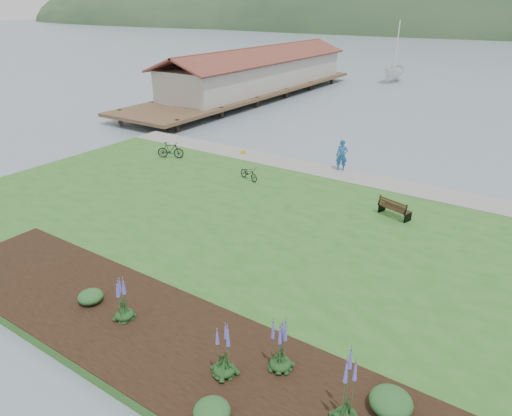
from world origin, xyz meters
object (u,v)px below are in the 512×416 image
Objects in this scene: park_bench at (394,208)px; person at (342,153)px; bicycle_a at (249,173)px; sailboat at (393,82)px.

person is (-4.86, 4.79, 0.66)m from park_bench.
park_bench is 0.73× the size of person.
bicycle_a is 43.51m from sailboat.
park_bench is at bearing -64.41° from person.
bicycle_a is (-8.68, 0.35, -0.07)m from park_bench.
sailboat is at bearing 26.18° from bicycle_a.
park_bench is 1.08× the size of bicycle_a.
park_bench is 45.80m from sailboat.
sailboat reaches higher than person.
park_bench is at bearing -71.53° from sailboat.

